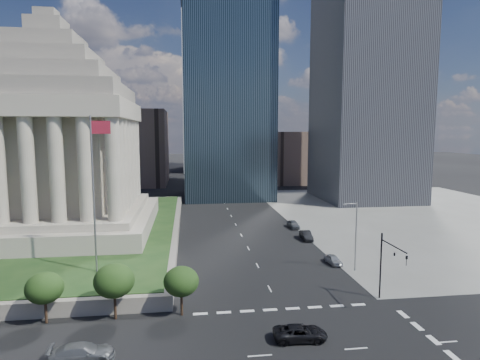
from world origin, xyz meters
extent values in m
plane|color=black|center=(0.00, 100.00, 0.00)|extent=(500.00, 500.00, 0.00)
cube|color=slate|center=(46.00, 60.00, 0.01)|extent=(68.00, 90.00, 0.03)
cube|color=slate|center=(-45.00, 50.00, 0.90)|extent=(66.00, 70.00, 1.80)
cube|color=#193516|center=(-45.00, 50.00, 1.85)|extent=(64.00, 68.00, 0.10)
cylinder|color=slate|center=(-22.00, 24.00, 11.90)|extent=(0.24, 0.24, 20.00)
cube|color=maroon|center=(-20.80, 24.00, 20.40)|extent=(2.40, 0.05, 1.60)
cube|color=black|center=(2.00, 95.00, 30.00)|extent=(26.00, 26.00, 60.00)
cube|color=black|center=(42.00, 85.00, 50.00)|extent=(26.00, 28.00, 100.00)
cube|color=brown|center=(32.00, 130.00, 10.00)|extent=(20.00, 30.00, 20.00)
cube|color=brown|center=(-30.00, 130.00, 14.00)|extent=(24.00, 30.00, 28.00)
cylinder|color=black|center=(12.50, 15.50, 4.00)|extent=(0.18, 0.18, 8.00)
cylinder|color=black|center=(12.50, 12.75, 7.20)|extent=(0.14, 5.50, 0.14)
cube|color=black|center=(12.50, 10.00, 6.40)|extent=(0.30, 0.30, 1.10)
cylinder|color=slate|center=(13.50, 25.00, 5.00)|extent=(0.16, 0.16, 10.00)
cylinder|color=slate|center=(12.60, 25.00, 9.80)|extent=(1.80, 0.12, 0.12)
cube|color=slate|center=(11.70, 25.00, 9.70)|extent=(0.50, 0.22, 0.14)
imported|color=black|center=(0.31, 7.17, 0.72)|extent=(2.69, 5.32, 1.44)
imported|color=#505357|center=(-19.44, 6.09, 0.80)|extent=(5.68, 2.70, 1.60)
imported|color=#919599|center=(11.50, 28.28, 0.68)|extent=(4.10, 1.96, 1.35)
imported|color=black|center=(11.50, 42.24, 0.79)|extent=(1.91, 4.85, 1.57)
imported|color=#56595D|center=(11.50, 51.36, 0.79)|extent=(4.69, 2.02, 1.58)
camera|label=1|loc=(-10.13, -28.06, 19.78)|focal=30.00mm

